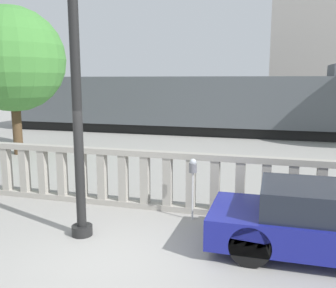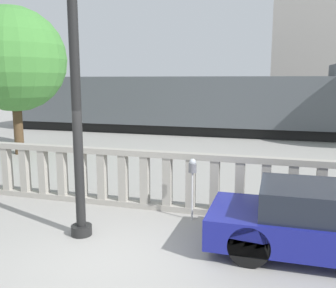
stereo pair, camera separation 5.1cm
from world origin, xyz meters
The scene contains 7 objects.
ground_plane centered at (0.00, 0.00, 0.00)m, with size 160.00×160.00×0.00m, color gray.
balustrade centered at (0.00, 2.71, 0.71)m, with size 17.27×0.24×1.42m.
lamppost centered at (-0.97, 0.85, 3.07)m, with size 0.43×0.43×5.49m.
parking_meter centered at (0.98, 2.27, 1.13)m, with size 0.18×0.18×1.39m.
parked_car centered at (3.57, 1.26, 0.60)m, with size 4.07×1.73×1.26m.
train_near centered at (-2.19, 15.69, 1.72)m, with size 21.43×3.15×3.84m.
tree_left centered at (-7.61, 7.58, 3.87)m, with size 4.20×4.20×5.98m.
Camera 1 is at (2.64, -5.50, 3.09)m, focal length 40.00 mm.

